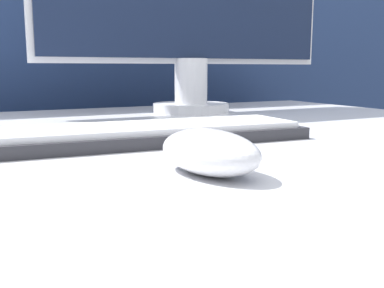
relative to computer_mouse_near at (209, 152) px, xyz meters
The scene contains 3 objects.
partition_panel 0.89m from the computer_mouse_near, 89.66° to the left, with size 5.00×0.03×1.31m.
computer_mouse_near is the anchor object (origin of this frame).
keyboard 0.20m from the computer_mouse_near, 88.83° to the left, with size 0.47×0.15×0.02m.
Camera 1 is at (-0.21, -0.59, 0.86)m, focal length 42.00 mm.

